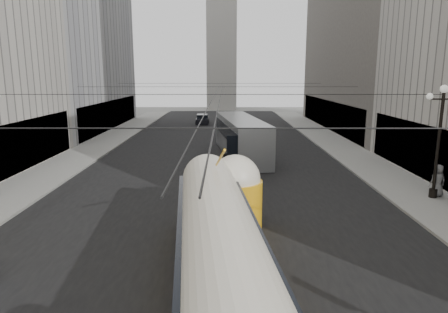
{
  "coord_description": "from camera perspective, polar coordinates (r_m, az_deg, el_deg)",
  "views": [
    {
      "loc": [
        0.66,
        -3.98,
        7.06
      ],
      "look_at": [
        0.62,
        15.52,
        3.05
      ],
      "focal_mm": 32.0,
      "sensor_mm": 36.0,
      "label": 1
    }
  ],
  "objects": [
    {
      "name": "road",
      "position": [
        37.17,
        -0.9,
        0.67
      ],
      "size": [
        20.0,
        85.0,
        0.02
      ],
      "primitive_type": "cube",
      "color": "black",
      "rests_on": "ground"
    },
    {
      "name": "sidewalk_left",
      "position": [
        42.52,
        -17.21,
        1.64
      ],
      "size": [
        4.0,
        72.0,
        0.15
      ],
      "primitive_type": "cube",
      "color": "gray",
      "rests_on": "ground"
    },
    {
      "name": "sidewalk_right",
      "position": [
        42.14,
        15.74,
        1.64
      ],
      "size": [
        4.0,
        72.0,
        0.15
      ],
      "primitive_type": "cube",
      "color": "gray",
      "rests_on": "ground"
    },
    {
      "name": "rail_left",
      "position": [
        37.19,
        -2.05,
        0.67
      ],
      "size": [
        0.12,
        85.0,
        0.04
      ],
      "primitive_type": "cube",
      "color": "gray",
      "rests_on": "ground"
    },
    {
      "name": "rail_right",
      "position": [
        37.16,
        0.26,
        0.67
      ],
      "size": [
        0.12,
        85.0,
        0.04
      ],
      "primitive_type": "cube",
      "color": "gray",
      "rests_on": "ground"
    },
    {
      "name": "building_left_far",
      "position": [
        56.4,
        -22.54,
        18.16
      ],
      "size": [
        12.6,
        28.6,
        28.6
      ],
      "color": "#999999",
      "rests_on": "ground"
    },
    {
      "name": "distant_tower",
      "position": [
        84.36,
        -0.34,
        17.0
      ],
      "size": [
        6.0,
        6.0,
        31.36
      ],
      "color": "#B2AFA8",
      "rests_on": "ground"
    },
    {
      "name": "lamppost_right_mid",
      "position": [
        25.23,
        28.39,
        2.67
      ],
      "size": [
        1.86,
        0.44,
        6.37
      ],
      "color": "black",
      "rests_on": "sidewalk_right"
    },
    {
      "name": "catenary",
      "position": [
        35.5,
        -0.76,
        9.72
      ],
      "size": [
        25.0,
        72.0,
        0.23
      ],
      "color": "black",
      "rests_on": "ground"
    },
    {
      "name": "streetcar",
      "position": [
        12.41,
        -0.66,
        -13.91
      ],
      "size": [
        3.84,
        15.95,
        3.5
      ],
      "color": "#EEA714",
      "rests_on": "ground"
    },
    {
      "name": "city_bus",
      "position": [
        35.01,
        2.41,
        3.03
      ],
      "size": [
        4.54,
        13.5,
        3.35
      ],
      "color": "gray",
      "rests_on": "ground"
    },
    {
      "name": "sedan_white_far",
      "position": [
        50.05,
        3.91,
        4.27
      ],
      "size": [
        3.38,
        5.14,
        1.5
      ],
      "color": "white",
      "rests_on": "ground"
    },
    {
      "name": "sedan_dark_far",
      "position": [
        58.75,
        -3.09,
        5.31
      ],
      "size": [
        1.9,
        4.39,
        1.37
      ],
      "color": "black",
      "rests_on": "ground"
    },
    {
      "name": "pedestrian_sidewalk_right",
      "position": [
        26.01,
        28.23,
        -3.06
      ],
      "size": [
        0.99,
        0.69,
        1.88
      ],
      "primitive_type": "imported",
      "rotation": [
        0.0,
        0.0,
        3.28
      ],
      "color": "slate",
      "rests_on": "sidewalk_right"
    }
  ]
}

